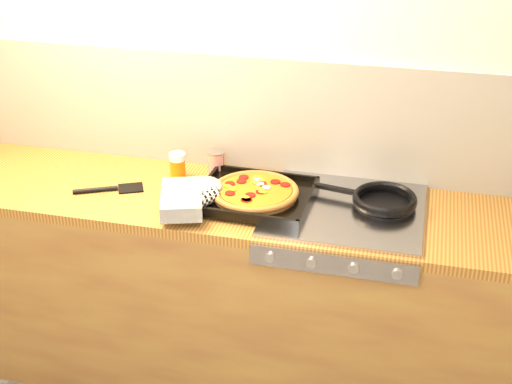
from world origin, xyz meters
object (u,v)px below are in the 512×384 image
(tomato_can, at_px, (216,163))
(juice_glass, at_px, (178,166))
(frying_pan, at_px, (383,201))
(pizza_on_tray, at_px, (235,194))

(tomato_can, xyz_separation_m, juice_glass, (-0.15, -0.08, 0.01))
(frying_pan, bearing_deg, tomato_can, 168.45)
(pizza_on_tray, height_order, juice_glass, juice_glass)
(juice_glass, bearing_deg, tomato_can, 28.17)
(frying_pan, xyz_separation_m, tomato_can, (-0.72, 0.15, 0.01))
(pizza_on_tray, bearing_deg, tomato_can, 121.56)
(pizza_on_tray, height_order, tomato_can, tomato_can)
(tomato_can, bearing_deg, pizza_on_tray, -58.44)
(frying_pan, distance_m, juice_glass, 0.87)
(pizza_on_tray, distance_m, frying_pan, 0.57)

